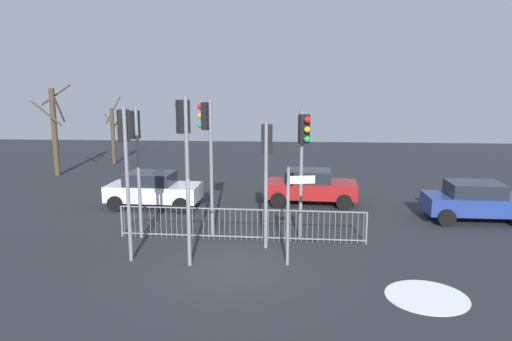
# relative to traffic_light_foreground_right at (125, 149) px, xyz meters

# --- Properties ---
(ground_plane) EXTENTS (60.00, 60.00, 0.00)m
(ground_plane) POSITION_rel_traffic_light_foreground_right_xyz_m (3.07, -0.49, -3.26)
(ground_plane) COLOR #26282D
(traffic_light_foreground_right) EXTENTS (0.41, 0.52, 4.45)m
(traffic_light_foreground_right) POSITION_rel_traffic_light_foreground_right_xyz_m (0.00, 0.00, 0.00)
(traffic_light_foreground_right) COLOR slate
(traffic_light_foreground_right) RESTS_ON ground
(traffic_light_mid_right) EXTENTS (0.34, 0.57, 3.95)m
(traffic_light_mid_right) POSITION_rel_traffic_light_foreground_right_xyz_m (3.93, 1.38, -0.37)
(traffic_light_mid_right) COLOR slate
(traffic_light_mid_right) RESTS_ON ground
(traffic_light_rear_right) EXTENTS (0.47, 0.47, 4.31)m
(traffic_light_rear_right) POSITION_rel_traffic_light_foreground_right_xyz_m (-0.39, 2.06, -0.10)
(traffic_light_rear_right) COLOR slate
(traffic_light_rear_right) RESTS_ON ground
(traffic_light_foreground_left) EXTENTS (0.45, 0.48, 4.73)m
(traffic_light_foreground_left) POSITION_rel_traffic_light_foreground_right_xyz_m (1.76, -0.27, 0.20)
(traffic_light_foreground_left) COLOR slate
(traffic_light_foreground_left) RESTS_ON ground
(traffic_light_mid_left) EXTENTS (0.38, 0.54, 4.23)m
(traffic_light_mid_left) POSITION_rel_traffic_light_foreground_right_xyz_m (5.06, 1.93, -0.16)
(traffic_light_mid_left) COLOR slate
(traffic_light_mid_left) RESTS_ON ground
(traffic_light_rear_left) EXTENTS (0.52, 0.41, 4.57)m
(traffic_light_rear_left) POSITION_rel_traffic_light_foreground_right_xyz_m (1.91, 2.50, 0.08)
(traffic_light_rear_left) COLOR slate
(traffic_light_rear_left) RESTS_ON ground
(direction_sign_post) EXTENTS (0.78, 0.20, 2.80)m
(direction_sign_post) POSITION_rel_traffic_light_foreground_right_xyz_m (4.67, -0.14, -1.68)
(direction_sign_post) COLOR slate
(direction_sign_post) RESTS_ON ground
(pedestrian_guard_railing) EXTENTS (8.12, 0.29, 1.07)m
(pedestrian_guard_railing) POSITION_rel_traffic_light_foreground_right_xyz_m (3.07, 1.89, -2.71)
(pedestrian_guard_railing) COLOR slate
(pedestrian_guard_railing) RESTS_ON ground
(car_blue_mid) EXTENTS (3.83, 1.98, 1.47)m
(car_blue_mid) POSITION_rel_traffic_light_foreground_right_xyz_m (11.63, 4.79, -2.50)
(car_blue_mid) COLOR navy
(car_blue_mid) RESTS_ON ground
(car_red_far) EXTENTS (3.89, 2.11, 1.47)m
(car_red_far) POSITION_rel_traffic_light_foreground_right_xyz_m (5.54, 6.95, -2.50)
(car_red_far) COLOR maroon
(car_red_far) RESTS_ON ground
(car_white_near) EXTENTS (3.87, 2.06, 1.47)m
(car_white_near) POSITION_rel_traffic_light_foreground_right_xyz_m (-1.01, 5.91, -2.50)
(car_white_near) COLOR silver
(car_white_near) RESTS_ON ground
(bare_tree_left) EXTENTS (1.84, 1.87, 5.09)m
(bare_tree_left) POSITION_rel_traffic_light_foreground_right_xyz_m (-8.43, 12.41, -0.65)
(bare_tree_left) COLOR #473828
(bare_tree_left) RESTS_ON ground
(bare_tree_centre) EXTENTS (1.21, 1.00, 4.32)m
(bare_tree_centre) POSITION_rel_traffic_light_foreground_right_xyz_m (-6.72, 16.58, -1.31)
(bare_tree_centre) COLOR #473828
(bare_tree_centre) RESTS_ON ground
(snow_patch_kerb) EXTENTS (1.97, 1.97, 0.01)m
(snow_patch_kerb) POSITION_rel_traffic_light_foreground_right_xyz_m (7.96, -1.98, -3.26)
(snow_patch_kerb) COLOR white
(snow_patch_kerb) RESTS_ON ground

